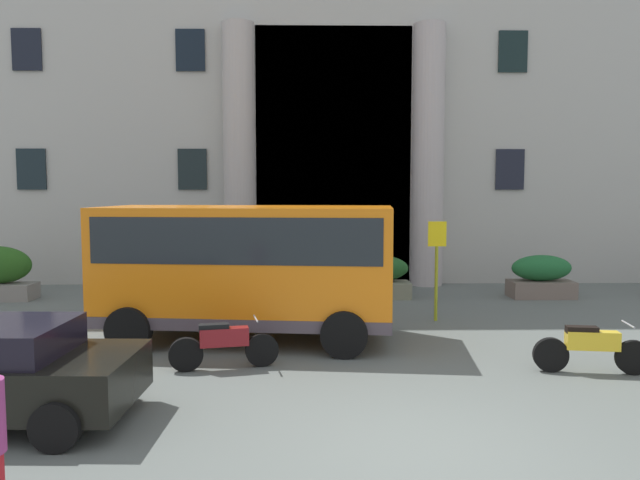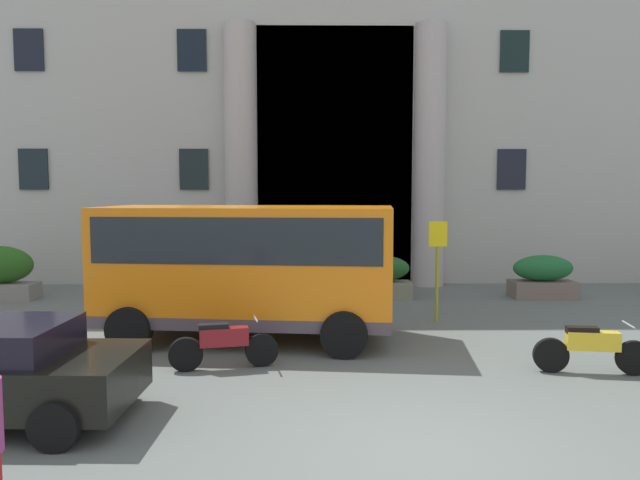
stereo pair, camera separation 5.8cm
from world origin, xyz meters
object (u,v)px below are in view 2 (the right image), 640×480
object	(u,v)px
bus_stop_sign	(437,259)
hedge_planter_east	(374,277)
hedge_planter_far_east	(543,277)
motorcycle_far_end	(590,348)
hedge_planter_entrance_right	(205,273)
hedge_planter_entrance_left	(0,274)
orange_minibus	(248,261)
motorcycle_near_kerb	(222,344)

from	to	relation	value
bus_stop_sign	hedge_planter_east	xyz separation A→B (m)	(-1.20, 3.16, -0.89)
bus_stop_sign	hedge_planter_far_east	size ratio (longest dim) A/B	1.31
hedge_planter_far_east	motorcycle_far_end	bearing A→B (deg)	-105.29
hedge_planter_entrance_right	hedge_planter_entrance_left	bearing A→B (deg)	-179.99
hedge_planter_east	motorcycle_far_end	world-z (taller)	hedge_planter_east
orange_minibus	hedge_planter_entrance_right	size ratio (longest dim) A/B	3.04
hedge_planter_far_east	motorcycle_far_end	world-z (taller)	hedge_planter_far_east
hedge_planter_entrance_left	motorcycle_near_kerb	distance (m)	10.12
motorcycle_far_end	motorcycle_near_kerb	bearing A→B (deg)	-174.94
orange_minibus	bus_stop_sign	world-z (taller)	orange_minibus
hedge_planter_east	motorcycle_near_kerb	size ratio (longest dim) A/B	1.15
hedge_planter_far_east	hedge_planter_east	world-z (taller)	hedge_planter_east
orange_minibus	hedge_planter_far_east	bearing A→B (deg)	37.08
orange_minibus	motorcycle_near_kerb	distance (m)	2.46
hedge_planter_entrance_left	motorcycle_far_end	world-z (taller)	hedge_planter_entrance_left
bus_stop_sign	hedge_planter_entrance_left	world-z (taller)	bus_stop_sign
bus_stop_sign	hedge_planter_entrance_right	bearing A→B (deg)	153.85
hedge_planter_entrance_left	hedge_planter_east	bearing A→B (deg)	0.87
hedge_planter_entrance_right	motorcycle_far_end	distance (m)	10.70
bus_stop_sign	motorcycle_near_kerb	bearing A→B (deg)	-140.09
hedge_planter_far_east	motorcycle_near_kerb	distance (m)	10.91
hedge_planter_east	motorcycle_near_kerb	xyz separation A→B (m)	(-3.41, -7.03, -0.16)
motorcycle_near_kerb	motorcycle_far_end	world-z (taller)	same
hedge_planter_far_east	motorcycle_far_end	size ratio (longest dim) A/B	0.94
orange_minibus	hedge_planter_far_east	distance (m)	9.53
orange_minibus	hedge_planter_entrance_right	xyz separation A→B (m)	(-1.75, 4.74, -0.91)
orange_minibus	motorcycle_near_kerb	size ratio (longest dim) A/B	3.27
bus_stop_sign	hedge_planter_entrance_left	xyz separation A→B (m)	(-12.05, 3.00, -0.75)
hedge_planter_entrance_left	motorcycle_near_kerb	size ratio (longest dim) A/B	1.07
hedge_planter_far_east	hedge_planter_entrance_left	size ratio (longest dim) A/B	0.90
hedge_planter_entrance_right	orange_minibus	bearing A→B (deg)	-69.71
hedge_planter_far_east	motorcycle_far_end	distance (m)	7.59
hedge_planter_entrance_left	hedge_planter_east	size ratio (longest dim) A/B	0.94
orange_minibus	bus_stop_sign	bearing A→B (deg)	28.04
hedge_planter_far_east	motorcycle_near_kerb	xyz separation A→B (m)	(-8.39, -6.97, -0.15)
bus_stop_sign	hedge_planter_entrance_left	size ratio (longest dim) A/B	1.18
bus_stop_sign	hedge_planter_far_east	xyz separation A→B (m)	(3.77, 3.11, -0.90)
hedge_planter_entrance_left	motorcycle_far_end	distance (m)	15.59
hedge_planter_entrance_right	motorcycle_far_end	xyz separation A→B (m)	(7.89, -7.22, -0.32)
hedge_planter_entrance_left	hedge_planter_far_east	bearing A→B (deg)	0.38
hedge_planter_entrance_left	hedge_planter_entrance_right	bearing A→B (deg)	0.01
hedge_planter_east	motorcycle_near_kerb	world-z (taller)	hedge_planter_east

